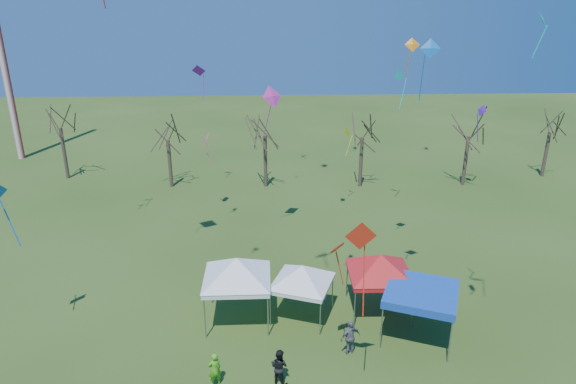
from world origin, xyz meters
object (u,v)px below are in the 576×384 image
Objects in this scene: tree_0 at (57,109)px; tree_4 at (471,118)px; tree_1 at (166,123)px; tent_blue at (421,294)px; person_dark at (279,366)px; tent_red at (381,258)px; person_grey at (350,337)px; tent_white_mid at (303,269)px; tree_5 at (553,116)px; tent_white_west at (236,262)px; tree_3 at (363,119)px; tree_2 at (265,117)px; person_green at (215,369)px.

tree_0 is 1.07× the size of tree_4.
tree_1 is 26.13m from tree_4.
tent_blue reaches higher than person_dark.
tree_0 reaches higher than tent_red.
tree_0 is 4.72× the size of person_grey.
person_dark is at bearing -135.72° from tent_red.
tree_1 is at bearing -36.95° from person_dark.
tent_red is 4.58m from person_grey.
tent_white_mid is (-15.83, -19.75, -3.24)m from tree_4.
tent_white_mid is (-24.19, -21.81, -2.91)m from tree_5.
tent_blue is (8.96, -1.85, -0.91)m from tent_white_west.
person_grey is at bearing -161.60° from tent_blue.
tree_4 is 8.62m from tree_5.
tent_red reaches higher than person_grey.
tree_0 is at bearing 178.31° from tree_5.
tree_5 is at bearing 51.95° from tent_blue.
tree_3 is 21.09m from tent_white_mid.
person_dark is (-3.38, -1.84, -0.05)m from person_grey.
tree_2 is 2.20× the size of tent_white_mid.
tent_white_mid is (1.90, -20.13, -3.47)m from tree_2.
tree_1 is 4.22× the size of person_grey.
tree_0 reaches higher than tree_3.
tree_3 is at bearing 82.85° from tent_red.
tree_1 reaches higher than tent_white_mid.
tree_5 is 4.18× the size of person_grey.
tent_red is at bearing -121.19° from tree_4.
tent_blue is 10.32m from person_green.
tent_red is (-2.44, -19.48, -2.91)m from tree_3.
tree_2 is 20.51m from tent_white_mid.
tree_1 is 0.95× the size of tree_3.
tree_2 reaches higher than tree_3.
person_green is at bearing -8.17° from person_grey.
tree_0 is 27.09m from tree_3.
tent_white_mid is 4.19m from person_grey.
tent_white_mid is at bearing 161.08° from tent_blue.
tree_1 is 4.48× the size of person_dark.
tree_5 is at bearing 13.85° from tree_4.
tree_0 is 28.96m from tent_white_west.
tree_3 reaches higher than person_grey.
person_dark is (2.01, -4.87, -2.48)m from tent_white_west.
tree_2 is 20.92m from tent_red.
tent_white_west is 9.19m from tent_blue.
tree_4 is at bearing 45.96° from tent_white_west.
tree_4 is 4.68× the size of person_dark.
tree_4 is 25.51m from tent_white_mid.
tree_1 is at bearing 178.58° from tree_4.
tent_white_west is at bearing -123.37° from person_green.
tent_white_west is (6.95, -20.47, -2.47)m from tree_1.
tree_2 is 1.03× the size of tree_3.
tree_4 reaches higher than tent_red.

